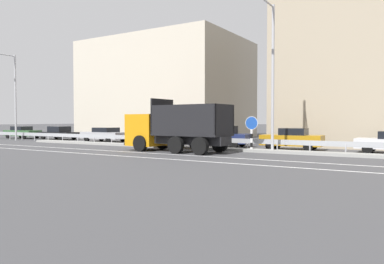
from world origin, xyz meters
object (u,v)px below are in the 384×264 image
object	(u,v)px
parked_car_0	(22,132)
median_road_sign	(252,132)
parked_car_2	(105,134)
parked_car_1	(59,133)
parked_car_5	(292,139)
dump_truck	(167,132)
parked_car_3	(158,136)
parked_car_4	(222,136)
street_lamp_0	(14,93)
street_lamp_1	(272,70)

from	to	relation	value
parked_car_0	median_road_sign	bearing A→B (deg)	81.80
median_road_sign	parked_car_2	bearing A→B (deg)	168.79
parked_car_1	parked_car_0	bearing A→B (deg)	96.50
parked_car_0	parked_car_5	bearing A→B (deg)	87.44
dump_truck	parked_car_3	bearing A→B (deg)	43.70
dump_truck	parked_car_4	xyz separation A→B (m)	(1.29, 5.40, -0.48)
parked_car_0	street_lamp_0	bearing A→B (deg)	45.31
parked_car_1	parked_car_5	bearing A→B (deg)	-87.94
parked_car_4	parked_car_2	bearing A→B (deg)	84.36
median_road_sign	parked_car_0	bearing A→B (deg)	173.75
parked_car_3	dump_truck	bearing A→B (deg)	-139.09
parked_car_2	parked_car_4	bearing A→B (deg)	-88.48
parked_car_2	parked_car_3	distance (m)	6.49
dump_truck	median_road_sign	bearing A→B (deg)	-61.49
parked_car_4	parked_car_0	bearing A→B (deg)	84.89
street_lamp_1	parked_car_5	world-z (taller)	street_lamp_1
dump_truck	parked_car_0	world-z (taller)	dump_truck
street_lamp_0	parked_car_2	xyz separation A→B (m)	(9.20, 3.22, -4.06)
median_road_sign	parked_car_5	size ratio (longest dim) A/B	0.55
street_lamp_0	parked_car_5	bearing A→B (deg)	6.05
dump_truck	parked_car_5	bearing A→B (deg)	-49.61
parked_car_2	street_lamp_0	bearing A→B (deg)	111.72
dump_truck	street_lamp_1	bearing A→B (deg)	-69.20
parked_car_4	parked_car_1	bearing A→B (deg)	83.90
parked_car_5	parked_car_1	bearing A→B (deg)	85.87
parked_car_0	parked_car_2	distance (m)	12.65
median_road_sign	street_lamp_1	distance (m)	4.11
parked_car_2	parked_car_5	world-z (taller)	parked_car_5
dump_truck	parked_car_5	distance (m)	8.53
dump_truck	parked_car_1	size ratio (longest dim) A/B	1.48
street_lamp_1	parked_car_1	xyz separation A→B (m)	(-24.36, 3.75, -4.39)
parked_car_0	parked_car_4	xyz separation A→B (m)	(25.03, -0.16, 0.09)
street_lamp_1	parked_car_0	world-z (taller)	street_lamp_1
street_lamp_0	parked_car_5	world-z (taller)	street_lamp_0
street_lamp_0	street_lamp_1	bearing A→B (deg)	-0.56
dump_truck	parked_car_5	xyz separation A→B (m)	(6.71, 5.23, -0.51)
parked_car_3	parked_car_5	world-z (taller)	parked_car_5
dump_truck	median_road_sign	world-z (taller)	dump_truck
parked_car_2	parked_car_3	world-z (taller)	parked_car_3
parked_car_0	street_lamp_1	bearing A→B (deg)	81.52
dump_truck	parked_car_2	size ratio (longest dim) A/B	1.51
street_lamp_0	parked_car_2	bearing A→B (deg)	19.31
median_road_sign	street_lamp_0	distance (m)	25.48
parked_car_2	parked_car_5	bearing A→B (deg)	-88.76
dump_truck	parked_car_1	world-z (taller)	dump_truck
parked_car_1	parked_car_4	xyz separation A→B (m)	(19.29, -0.46, 0.09)
dump_truck	street_lamp_0	distance (m)	20.73
parked_car_4	street_lamp_1	bearing A→B (deg)	-127.70
street_lamp_0	street_lamp_1	world-z (taller)	street_lamp_1
median_road_sign	parked_car_3	size ratio (longest dim) A/B	0.53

